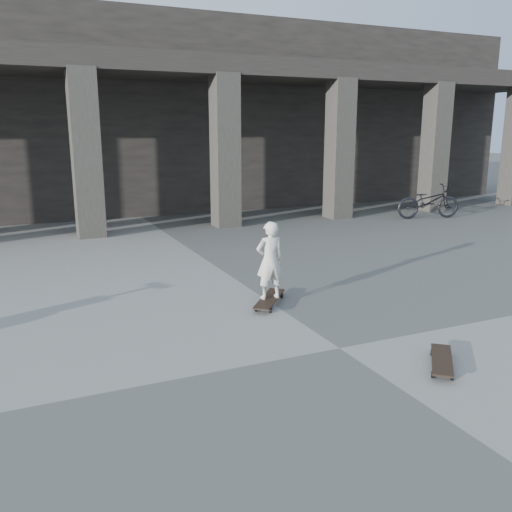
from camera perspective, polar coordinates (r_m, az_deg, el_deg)
name	(u,v)px	position (r m, az deg, el deg)	size (l,w,h in m)	color
ground	(340,348)	(6.76, 8.79, -9.58)	(90.00, 90.00, 0.00)	#50504D
colonnade	(119,116)	(19.28, -14.23, 14.14)	(28.00, 8.82, 6.00)	black
longboard	(269,299)	(8.23, 1.42, -4.58)	(0.85, 0.96, 0.10)	black
skateboard_spare	(442,361)	(6.49, 18.97, -10.37)	(0.74, 0.80, 0.10)	black
child	(270,260)	(8.07, 1.45, -0.46)	(0.43, 0.28, 1.17)	silver
bicycle	(428,201)	(16.90, 17.68, 5.49)	(0.67, 1.91, 1.00)	black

